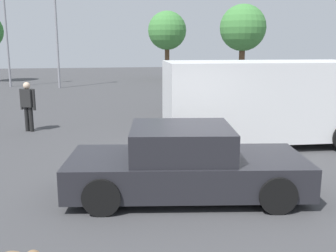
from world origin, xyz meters
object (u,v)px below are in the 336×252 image
Objects in this scene: sedan_foreground at (185,164)px; suv_dark at (242,86)px; van_white at (260,100)px; pedestrian at (28,102)px; light_post_far at (4,10)px; light_post_mid at (55,6)px.

suv_dark is at bearing 71.94° from sedan_foreground.
sedan_foreground is 0.86× the size of van_white.
pedestrian is 14.97m from light_post_far.
suv_dark is at bearing -51.87° from light_post_mid.
pedestrian is at bearing 129.77° from sedan_foreground.
suv_dark is 3.09× the size of pedestrian.
pedestrian is at bearing -20.67° from van_white.
suv_dark is (4.19, 8.45, 0.47)m from sedan_foreground.
pedestrian is at bearing 178.93° from suv_dark.
light_post_far reaches higher than van_white.
sedan_foreground is 4.42m from van_white.
sedan_foreground is at bearing -133.42° from suv_dark.
van_white is 17.43m from light_post_mid.
light_post_mid is (-4.03, 18.92, 4.38)m from sedan_foreground.
sedan_foreground is at bearing 52.31° from van_white.
light_post_far is (-3.47, 14.03, 3.92)m from pedestrian.
light_post_far is at bearing 118.04° from sedan_foreground.
sedan_foreground is at bearing -119.12° from pedestrian.
pedestrian is 0.22× the size of light_post_far.
light_post_mid reaches higher than van_white.
van_white is at bearing -83.76° from pedestrian.
light_post_mid reaches higher than light_post_far.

